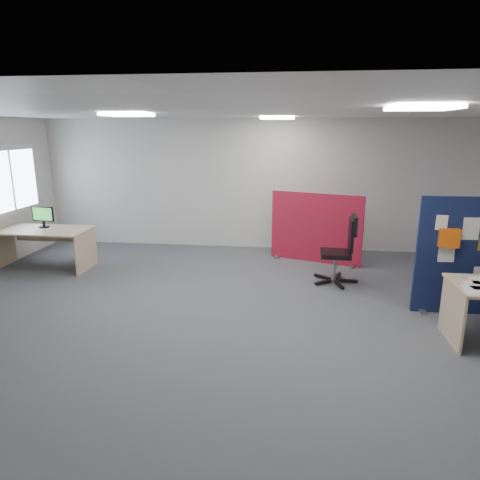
# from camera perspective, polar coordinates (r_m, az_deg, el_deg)

# --- Properties ---
(floor) EXTENTS (9.00, 9.00, 0.00)m
(floor) POSITION_cam_1_polar(r_m,az_deg,el_deg) (6.01, -1.26, -9.75)
(floor) COLOR #4D5055
(floor) RESTS_ON ground
(ceiling) EXTENTS (9.00, 7.00, 0.02)m
(ceiling) POSITION_cam_1_polar(r_m,az_deg,el_deg) (5.49, -1.42, 16.93)
(ceiling) COLOR white
(ceiling) RESTS_ON wall_back
(wall_back) EXTENTS (9.00, 0.02, 2.70)m
(wall_back) POSITION_cam_1_polar(r_m,az_deg,el_deg) (9.03, 1.87, 7.36)
(wall_back) COLOR silver
(wall_back) RESTS_ON floor
(wall_front) EXTENTS (9.00, 0.02, 2.70)m
(wall_front) POSITION_cam_1_polar(r_m,az_deg,el_deg) (2.36, -13.99, -14.15)
(wall_front) COLOR silver
(wall_front) RESTS_ON floor
(window) EXTENTS (0.06, 1.70, 1.30)m
(window) POSITION_cam_1_polar(r_m,az_deg,el_deg) (9.13, -28.29, 7.00)
(window) COLOR white
(window) RESTS_ON wall_left
(ceiling_lights) EXTENTS (4.10, 4.10, 0.04)m
(ceiling_lights) POSITION_cam_1_polar(r_m,az_deg,el_deg) (6.11, 2.75, 16.38)
(ceiling_lights) COLOR white
(ceiling_lights) RESTS_ON ceiling
(red_divider) EXTENTS (1.68, 0.62, 1.32)m
(red_divider) POSITION_cam_1_polar(r_m,az_deg,el_deg) (8.23, 10.05, 1.51)
(red_divider) COLOR maroon
(red_divider) RESTS_ON floor
(second_desk) EXTENTS (1.71, 0.85, 0.73)m
(second_desk) POSITION_cam_1_polar(r_m,az_deg,el_deg) (8.57, -24.75, 0.25)
(second_desk) COLOR tan
(second_desk) RESTS_ON floor
(monitor_second) EXTENTS (0.43, 0.19, 0.39)m
(monitor_second) POSITION_cam_1_polar(r_m,az_deg,el_deg) (8.60, -24.79, 2.93)
(monitor_second) COLOR black
(monitor_second) RESTS_ON second_desk
(office_chair) EXTENTS (0.72, 0.75, 1.12)m
(office_chair) POSITION_cam_1_polar(r_m,az_deg,el_deg) (7.15, 13.60, -0.77)
(office_chair) COLOR black
(office_chair) RESTS_ON floor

